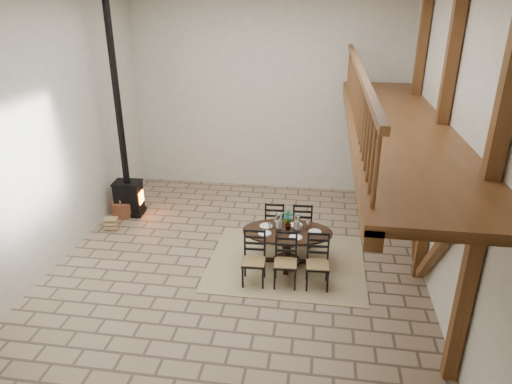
# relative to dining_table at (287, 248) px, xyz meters

# --- Properties ---
(ground) EXTENTS (8.00, 8.00, 0.00)m
(ground) POSITION_rel_dining_table_xyz_m (-0.93, 0.04, -0.39)
(ground) COLOR #8F775F
(ground) RESTS_ON ground
(room_shell) EXTENTS (7.02, 8.02, 5.01)m
(room_shell) POSITION_rel_dining_table_xyz_m (0.26, 0.04, 2.62)
(room_shell) COLOR silver
(room_shell) RESTS_ON ground
(rug) EXTENTS (3.00, 2.50, 0.02)m
(rug) POSITION_rel_dining_table_xyz_m (-0.01, 0.10, -0.38)
(rug) COLOR tan
(rug) RESTS_ON ground
(dining_table) EXTENTS (1.77, 1.97, 1.10)m
(dining_table) POSITION_rel_dining_table_xyz_m (0.00, 0.00, 0.00)
(dining_table) COLOR black
(dining_table) RESTS_ON ground
(wood_stove) EXTENTS (0.68, 0.54, 5.00)m
(wood_stove) POSITION_rel_dining_table_xyz_m (-3.92, 1.75, 0.73)
(wood_stove) COLOR black
(wood_stove) RESTS_ON ground
(log_basket) EXTENTS (0.55, 0.55, 0.45)m
(log_basket) POSITION_rel_dining_table_xyz_m (-4.05, 1.66, -0.20)
(log_basket) COLOR brown
(log_basket) RESTS_ON ground
(log_stack) EXTENTS (0.32, 0.25, 0.30)m
(log_stack) POSITION_rel_dining_table_xyz_m (-4.01, 0.91, -0.24)
(log_stack) COLOR tan
(log_stack) RESTS_ON ground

